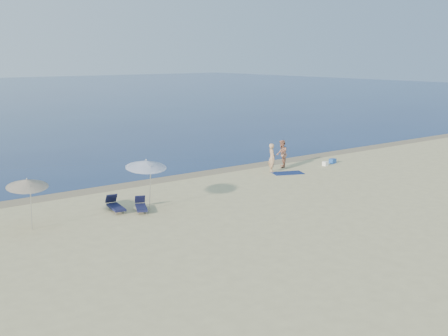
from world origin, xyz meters
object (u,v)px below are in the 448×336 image
object	(u,v)px
person_left	(272,158)
umbrella_near	(146,164)
blue_cooler	(333,161)
person_right	(282,154)

from	to	relation	value
person_left	umbrella_near	xyz separation A→B (m)	(-10.76, -2.82, 1.32)
blue_cooler	umbrella_near	bearing A→B (deg)	-179.71
person_left	person_right	size ratio (longest dim) A/B	1.00
blue_cooler	umbrella_near	distance (m)	16.41
person_left	umbrella_near	world-z (taller)	umbrella_near
person_left	person_right	bearing A→B (deg)	-39.76
umbrella_near	blue_cooler	bearing A→B (deg)	19.84
person_right	blue_cooler	world-z (taller)	person_right
person_left	umbrella_near	size ratio (longest dim) A/B	0.71
umbrella_near	person_left	bearing A→B (deg)	25.96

